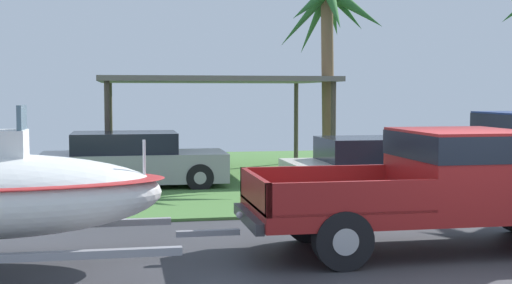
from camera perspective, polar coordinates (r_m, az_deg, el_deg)
name	(u,v)px	position (r m, az deg, el deg)	size (l,w,h in m)	color
ground	(312,186)	(17.83, 4.57, -3.56)	(36.00, 22.00, 0.11)	#38383D
pickup_truck_towing	(458,182)	(10.95, 16.14, -3.14)	(5.82, 2.08, 1.80)	maroon
parked_sedan_near	(132,161)	(17.42, -10.07, -1.53)	(4.47, 1.91, 1.38)	#99999E
parked_sedan_far	(388,170)	(15.49, 10.68, -2.23)	(4.59, 1.85, 1.38)	beige
carport_awning	(214,82)	(20.24, -3.47, 4.89)	(6.43, 4.60, 2.78)	#4C4238
palm_tree_near_left	(330,28)	(19.34, 6.00, 9.18)	(2.76, 3.35, 5.39)	brown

